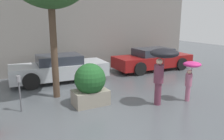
# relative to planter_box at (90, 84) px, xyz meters

# --- Properties ---
(ground_plane) EXTENTS (40.00, 40.00, 0.00)m
(ground_plane) POSITION_rel_planter_box_xyz_m (0.05, -1.25, -0.74)
(ground_plane) COLOR #51565B
(building_facade) EXTENTS (18.00, 0.30, 6.00)m
(building_facade) POSITION_rel_planter_box_xyz_m (0.05, 5.25, 2.26)
(building_facade) COLOR gray
(building_facade) RESTS_ON ground
(planter_box) EXTENTS (1.19, 1.07, 1.46)m
(planter_box) POSITION_rel_planter_box_xyz_m (0.00, 0.00, 0.00)
(planter_box) COLOR gray
(planter_box) RESTS_ON ground
(person_adult) EXTENTS (0.95, 0.95, 1.97)m
(person_adult) POSITION_rel_planter_box_xyz_m (2.14, -1.16, 0.80)
(person_adult) COLOR brown
(person_adult) RESTS_ON ground
(person_child) EXTENTS (0.62, 0.62, 1.45)m
(person_child) POSITION_rel_planter_box_xyz_m (3.32, -1.32, 0.35)
(person_child) COLOR #B76684
(person_child) RESTS_ON ground
(parked_car_near) EXTENTS (4.55, 2.09, 1.26)m
(parked_car_near) POSITION_rel_planter_box_xyz_m (-0.15, 3.49, -0.13)
(parked_car_near) COLOR #B7BCC1
(parked_car_near) RESTS_ON ground
(parked_car_far) EXTENTS (4.69, 2.03, 1.26)m
(parked_car_far) POSITION_rel_planter_box_xyz_m (5.31, 3.35, -0.13)
(parked_car_far) COLOR maroon
(parked_car_far) RESTS_ON ground
(parking_meter) EXTENTS (0.14, 0.14, 1.19)m
(parking_meter) POSITION_rel_planter_box_xyz_m (-2.21, 0.47, 0.12)
(parking_meter) COLOR #595B60
(parking_meter) RESTS_ON ground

